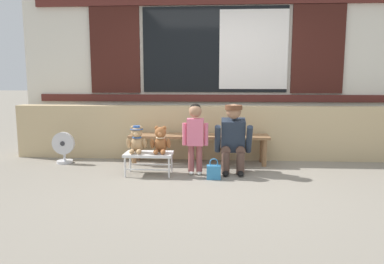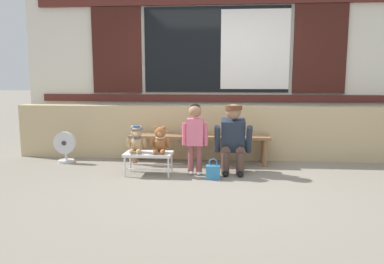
{
  "view_description": "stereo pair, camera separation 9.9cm",
  "coord_description": "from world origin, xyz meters",
  "px_view_note": "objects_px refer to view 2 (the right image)",
  "views": [
    {
      "loc": [
        0.04,
        -4.51,
        1.31
      ],
      "look_at": [
        -0.3,
        0.6,
        0.55
      ],
      "focal_mm": 34.95,
      "sensor_mm": 36.0,
      "label": 1
    },
    {
      "loc": [
        0.14,
        -4.5,
        1.31
      ],
      "look_at": [
        -0.3,
        0.6,
        0.55
      ],
      "focal_mm": 34.95,
      "sensor_mm": 36.0,
      "label": 2
    }
  ],
  "objects_px": {
    "small_display_bench": "(149,155)",
    "teddy_bear_with_hat": "(137,140)",
    "teddy_bear_plain": "(160,141)",
    "child_standing": "(195,131)",
    "handbag_on_ground": "(213,172)",
    "wooden_bench_long": "(199,139)",
    "adult_crouching": "(234,138)",
    "floor_fan": "(65,147)"
  },
  "relations": [
    {
      "from": "teddy_bear_with_hat",
      "to": "adult_crouching",
      "type": "bearing_deg",
      "value": 7.66
    },
    {
      "from": "small_display_bench",
      "to": "floor_fan",
      "type": "relative_size",
      "value": 1.33
    },
    {
      "from": "teddy_bear_plain",
      "to": "child_standing",
      "type": "xyz_separation_m",
      "value": [
        0.46,
        0.05,
        0.13
      ]
    },
    {
      "from": "teddy_bear_plain",
      "to": "handbag_on_ground",
      "type": "relative_size",
      "value": 1.34
    },
    {
      "from": "wooden_bench_long",
      "to": "small_display_bench",
      "type": "relative_size",
      "value": 3.28
    },
    {
      "from": "teddy_bear_with_hat",
      "to": "handbag_on_ground",
      "type": "height_order",
      "value": "teddy_bear_with_hat"
    },
    {
      "from": "wooden_bench_long",
      "to": "adult_crouching",
      "type": "distance_m",
      "value": 0.74
    },
    {
      "from": "floor_fan",
      "to": "adult_crouching",
      "type": "bearing_deg",
      "value": -8.96
    },
    {
      "from": "child_standing",
      "to": "teddy_bear_with_hat",
      "type": "bearing_deg",
      "value": -176.07
    },
    {
      "from": "small_display_bench",
      "to": "handbag_on_ground",
      "type": "xyz_separation_m",
      "value": [
        0.87,
        -0.17,
        -0.17
      ]
    },
    {
      "from": "child_standing",
      "to": "handbag_on_ground",
      "type": "relative_size",
      "value": 3.52
    },
    {
      "from": "teddy_bear_plain",
      "to": "child_standing",
      "type": "height_order",
      "value": "child_standing"
    },
    {
      "from": "wooden_bench_long",
      "to": "teddy_bear_with_hat",
      "type": "distance_m",
      "value": 1.07
    },
    {
      "from": "small_display_bench",
      "to": "child_standing",
      "type": "height_order",
      "value": "child_standing"
    },
    {
      "from": "teddy_bear_with_hat",
      "to": "wooden_bench_long",
      "type": "bearing_deg",
      "value": 41.39
    },
    {
      "from": "teddy_bear_with_hat",
      "to": "teddy_bear_plain",
      "type": "height_order",
      "value": "same"
    },
    {
      "from": "wooden_bench_long",
      "to": "teddy_bear_with_hat",
      "type": "xyz_separation_m",
      "value": [
        -0.8,
        -0.71,
        0.1
      ]
    },
    {
      "from": "adult_crouching",
      "to": "floor_fan",
      "type": "xyz_separation_m",
      "value": [
        -2.55,
        0.4,
        -0.24
      ]
    },
    {
      "from": "wooden_bench_long",
      "to": "child_standing",
      "type": "xyz_separation_m",
      "value": [
        -0.02,
        -0.65,
        0.22
      ]
    },
    {
      "from": "teddy_bear_with_hat",
      "to": "handbag_on_ground",
      "type": "distance_m",
      "value": 1.11
    },
    {
      "from": "wooden_bench_long",
      "to": "small_display_bench",
      "type": "distance_m",
      "value": 0.96
    },
    {
      "from": "child_standing",
      "to": "floor_fan",
      "type": "relative_size",
      "value": 2.0
    },
    {
      "from": "wooden_bench_long",
      "to": "floor_fan",
      "type": "height_order",
      "value": "floor_fan"
    },
    {
      "from": "handbag_on_ground",
      "to": "adult_crouching",
      "type": "bearing_deg",
      "value": 52.07
    },
    {
      "from": "small_display_bench",
      "to": "handbag_on_ground",
      "type": "distance_m",
      "value": 0.91
    },
    {
      "from": "floor_fan",
      "to": "teddy_bear_with_hat",
      "type": "bearing_deg",
      "value": -24.75
    },
    {
      "from": "teddy_bear_plain",
      "to": "small_display_bench",
      "type": "bearing_deg",
      "value": -179.49
    },
    {
      "from": "teddy_bear_plain",
      "to": "child_standing",
      "type": "relative_size",
      "value": 0.38
    },
    {
      "from": "adult_crouching",
      "to": "floor_fan",
      "type": "height_order",
      "value": "adult_crouching"
    },
    {
      "from": "teddy_bear_plain",
      "to": "adult_crouching",
      "type": "height_order",
      "value": "adult_crouching"
    },
    {
      "from": "teddy_bear_plain",
      "to": "teddy_bear_with_hat",
      "type": "bearing_deg",
      "value": 179.87
    },
    {
      "from": "small_display_bench",
      "to": "adult_crouching",
      "type": "height_order",
      "value": "adult_crouching"
    },
    {
      "from": "wooden_bench_long",
      "to": "teddy_bear_plain",
      "type": "relative_size",
      "value": 5.78
    },
    {
      "from": "teddy_bear_plain",
      "to": "child_standing",
      "type": "distance_m",
      "value": 0.48
    },
    {
      "from": "child_standing",
      "to": "handbag_on_ground",
      "type": "distance_m",
      "value": 0.6
    },
    {
      "from": "wooden_bench_long",
      "to": "child_standing",
      "type": "height_order",
      "value": "child_standing"
    },
    {
      "from": "adult_crouching",
      "to": "teddy_bear_plain",
      "type": "bearing_deg",
      "value": -169.84
    },
    {
      "from": "teddy_bear_with_hat",
      "to": "handbag_on_ground",
      "type": "relative_size",
      "value": 1.34
    },
    {
      "from": "small_display_bench",
      "to": "teddy_bear_plain",
      "type": "height_order",
      "value": "teddy_bear_plain"
    },
    {
      "from": "wooden_bench_long",
      "to": "adult_crouching",
      "type": "bearing_deg",
      "value": -46.62
    },
    {
      "from": "handbag_on_ground",
      "to": "small_display_bench",
      "type": "bearing_deg",
      "value": 169.28
    },
    {
      "from": "small_display_bench",
      "to": "teddy_bear_with_hat",
      "type": "xyz_separation_m",
      "value": [
        -0.16,
        0.0,
        0.21
      ]
    }
  ]
}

